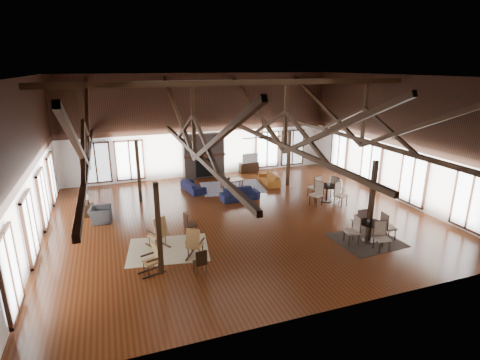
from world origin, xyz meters
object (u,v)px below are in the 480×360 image
object	(u,v)px
cafe_table_near	(370,228)
tv_console	(249,167)
sofa_navy_front	(240,194)
sofa_navy_left	(193,186)
sofa_orange	(269,179)
coffee_table	(232,181)
armchair	(100,214)
cafe_table_far	(327,190)

from	to	relation	value
cafe_table_near	tv_console	world-z (taller)	cafe_table_near
sofa_navy_front	cafe_table_near	distance (m)	6.76
sofa_navy_left	sofa_orange	world-z (taller)	sofa_navy_left
sofa_navy_front	sofa_navy_left	world-z (taller)	sofa_navy_front
sofa_navy_left	cafe_table_near	bearing A→B (deg)	-158.57
sofa_orange	tv_console	size ratio (longest dim) A/B	1.56
sofa_navy_left	tv_console	distance (m)	4.83
sofa_navy_left	sofa_orange	xyz separation A→B (m)	(4.31, -0.20, -0.00)
coffee_table	armchair	xyz separation A→B (m)	(-6.70, -2.38, -0.12)
coffee_table	tv_console	world-z (taller)	tv_console
sofa_navy_left	coffee_table	world-z (taller)	sofa_navy_left
sofa_orange	cafe_table_far	xyz separation A→B (m)	(1.52, -3.55, 0.29)
armchair	sofa_orange	bearing A→B (deg)	-67.21
sofa_navy_left	tv_console	xyz separation A→B (m)	(4.14, 2.49, 0.02)
armchair	cafe_table_far	xyz separation A→B (m)	(10.47, -1.07, 0.25)
sofa_navy_left	coffee_table	xyz separation A→B (m)	(2.06, -0.30, 0.16)
cafe_table_far	armchair	bearing A→B (deg)	174.16
sofa_navy_front	cafe_table_far	distance (m)	4.28
sofa_orange	tv_console	world-z (taller)	tv_console
sofa_navy_left	tv_console	bearing A→B (deg)	-69.16
sofa_navy_left	armchair	distance (m)	5.35
cafe_table_far	cafe_table_near	bearing A→B (deg)	-100.86
sofa_navy_left	cafe_table_near	distance (m)	9.53
sofa_navy_front	cafe_table_near	bearing A→B (deg)	-66.44
coffee_table	cafe_table_far	world-z (taller)	cafe_table_far
coffee_table	tv_console	size ratio (longest dim) A/B	1.15
coffee_table	tv_console	distance (m)	3.49
coffee_table	armchair	distance (m)	7.11
sofa_orange	armchair	bearing A→B (deg)	-70.23
sofa_navy_front	sofa_navy_left	bearing A→B (deg)	128.04
sofa_navy_left	cafe_table_far	world-z (taller)	cafe_table_far
sofa_navy_front	sofa_navy_left	xyz separation A→B (m)	(-1.89, 2.11, -0.00)
sofa_orange	armchair	size ratio (longest dim) A/B	1.93
coffee_table	cafe_table_near	world-z (taller)	cafe_table_near
sofa_navy_front	sofa_navy_left	size ratio (longest dim) A/B	1.02
sofa_orange	cafe_table_near	size ratio (longest dim) A/B	0.90
cafe_table_near	sofa_navy_front	bearing A→B (deg)	117.40
armchair	sofa_navy_left	bearing A→B (deg)	-52.63
sofa_navy_front	sofa_orange	xyz separation A→B (m)	(2.42, 1.91, -0.01)
coffee_table	armchair	size ratio (longest dim) A/B	1.42
sofa_navy_front	cafe_table_far	bearing A→B (deg)	-26.41
coffee_table	cafe_table_near	distance (m)	8.34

